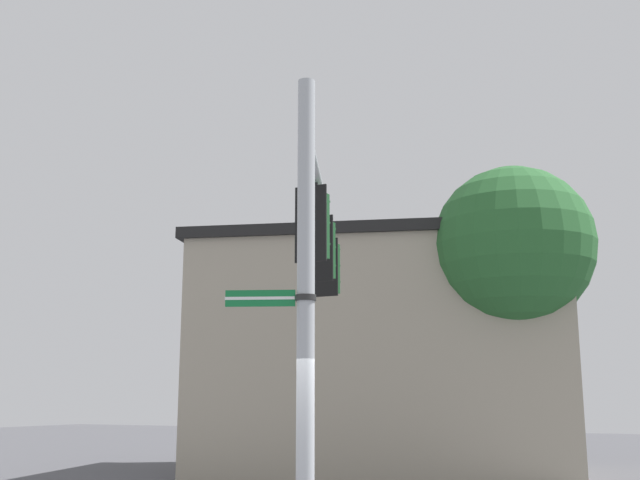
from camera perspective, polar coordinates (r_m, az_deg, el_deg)
name	(u,v)px	position (r m, az deg, el deg)	size (l,w,h in m)	color
signal_pole	(306,307)	(10.21, -1.06, -4.96)	(0.24, 0.24, 6.36)	#ADB2B7
mast_arm	(321,199)	(13.71, 0.07, 3.06)	(0.18, 0.18, 6.25)	#ADB2B7
traffic_light_nearest_pole	(316,226)	(12.22, -0.30, 1.08)	(0.54, 0.49, 1.31)	black
traffic_light_mid_inner	(324,250)	(14.23, 0.28, -0.74)	(0.54, 0.49, 1.31)	black
traffic_light_mid_outer	(330,268)	(16.24, 0.72, -2.11)	(0.54, 0.49, 1.31)	black
street_name_sign	(283,298)	(10.26, -2.78, -4.31)	(1.15, 0.55, 0.22)	#147238
storefront_building	(382,355)	(22.33, 4.62, -8.44)	(11.64, 9.54, 6.43)	#A89E89
tree_by_storefront	(513,247)	(20.15, 14.10, -0.53)	(4.09, 4.09, 7.82)	#4C3823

